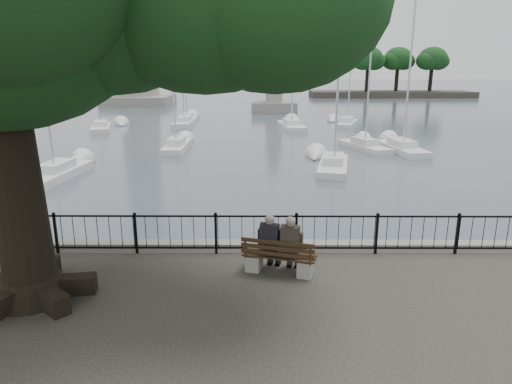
{
  "coord_description": "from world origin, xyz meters",
  "views": [
    {
      "loc": [
        0.06,
        -8.16,
        4.54
      ],
      "look_at": [
        0.0,
        2.5,
        1.6
      ],
      "focal_mm": 32.0,
      "sensor_mm": 36.0,
      "label": 1
    }
  ],
  "objects_px": {
    "bench": "(279,261)",
    "person_left": "(271,244)",
    "lion_monument": "(274,96)",
    "lighthouse": "(134,18)",
    "person_right": "(291,247)"
  },
  "relations": [
    {
      "from": "bench",
      "to": "person_left",
      "type": "height_order",
      "value": "person_left"
    },
    {
      "from": "lion_monument",
      "to": "bench",
      "type": "bearing_deg",
      "value": -91.74
    },
    {
      "from": "lighthouse",
      "to": "lion_monument",
      "type": "xyz_separation_m",
      "value": [
        20.0,
        -12.06,
        -10.34
      ]
    },
    {
      "from": "bench",
      "to": "person_left",
      "type": "distance_m",
      "value": 0.41
    },
    {
      "from": "person_right",
      "to": "lighthouse",
      "type": "height_order",
      "value": "lighthouse"
    },
    {
      "from": "person_left",
      "to": "person_right",
      "type": "relative_size",
      "value": 1.0
    },
    {
      "from": "bench",
      "to": "person_right",
      "type": "distance_m",
      "value": 0.43
    },
    {
      "from": "person_left",
      "to": "lion_monument",
      "type": "xyz_separation_m",
      "value": [
        1.65,
        48.44,
        0.42
      ]
    },
    {
      "from": "lighthouse",
      "to": "lion_monument",
      "type": "bearing_deg",
      "value": -31.09
    },
    {
      "from": "person_left",
      "to": "lighthouse",
      "type": "xyz_separation_m",
      "value": [
        -18.35,
        60.5,
        10.76
      ]
    },
    {
      "from": "bench",
      "to": "lighthouse",
      "type": "relative_size",
      "value": 0.06
    },
    {
      "from": "bench",
      "to": "lighthouse",
      "type": "xyz_separation_m",
      "value": [
        -18.53,
        60.65,
        11.09
      ]
    },
    {
      "from": "person_right",
      "to": "bench",
      "type": "bearing_deg",
      "value": -174.62
    },
    {
      "from": "bench",
      "to": "lighthouse",
      "type": "height_order",
      "value": "lighthouse"
    },
    {
      "from": "bench",
      "to": "lion_monument",
      "type": "distance_m",
      "value": 48.61
    }
  ]
}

